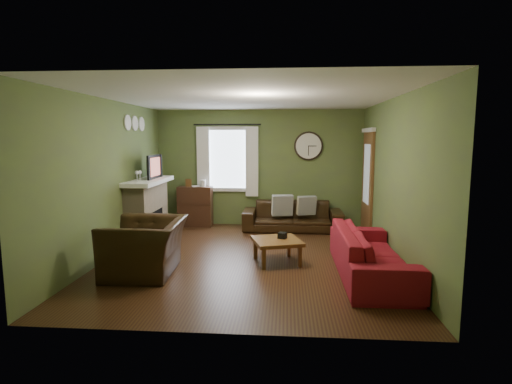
# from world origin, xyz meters

# --- Properties ---
(floor) EXTENTS (4.60, 5.20, 0.00)m
(floor) POSITION_xyz_m (0.00, 0.00, 0.00)
(floor) COLOR #392111
(floor) RESTS_ON ground
(ceiling) EXTENTS (4.60, 5.20, 0.00)m
(ceiling) POSITION_xyz_m (0.00, 0.00, 2.60)
(ceiling) COLOR white
(ceiling) RESTS_ON ground
(wall_left) EXTENTS (0.00, 5.20, 2.60)m
(wall_left) POSITION_xyz_m (-2.30, 0.00, 1.30)
(wall_left) COLOR #576A37
(wall_left) RESTS_ON ground
(wall_right) EXTENTS (0.00, 5.20, 2.60)m
(wall_right) POSITION_xyz_m (2.30, 0.00, 1.30)
(wall_right) COLOR #576A37
(wall_right) RESTS_ON ground
(wall_back) EXTENTS (4.60, 0.00, 2.60)m
(wall_back) POSITION_xyz_m (0.00, 2.60, 1.30)
(wall_back) COLOR #576A37
(wall_back) RESTS_ON ground
(wall_front) EXTENTS (4.60, 0.00, 2.60)m
(wall_front) POSITION_xyz_m (0.00, -2.60, 1.30)
(wall_front) COLOR #576A37
(wall_front) RESTS_ON ground
(fireplace) EXTENTS (0.40, 1.40, 1.10)m
(fireplace) POSITION_xyz_m (-2.10, 1.15, 0.55)
(fireplace) COLOR tan
(fireplace) RESTS_ON floor
(firebox) EXTENTS (0.04, 0.60, 0.55)m
(firebox) POSITION_xyz_m (-1.91, 1.15, 0.30)
(firebox) COLOR black
(firebox) RESTS_ON fireplace
(mantel) EXTENTS (0.58, 1.60, 0.08)m
(mantel) POSITION_xyz_m (-2.07, 1.15, 1.14)
(mantel) COLOR white
(mantel) RESTS_ON fireplace
(tv) EXTENTS (0.08, 0.60, 0.35)m
(tv) POSITION_xyz_m (-2.05, 1.30, 1.35)
(tv) COLOR black
(tv) RESTS_ON mantel
(tv_screen) EXTENTS (0.02, 0.62, 0.36)m
(tv_screen) POSITION_xyz_m (-1.97, 1.30, 1.41)
(tv_screen) COLOR #994C3F
(tv_screen) RESTS_ON mantel
(medallion_left) EXTENTS (0.28, 0.28, 0.03)m
(medallion_left) POSITION_xyz_m (-2.28, 0.80, 2.25)
(medallion_left) COLOR white
(medallion_left) RESTS_ON wall_left
(medallion_mid) EXTENTS (0.28, 0.28, 0.03)m
(medallion_mid) POSITION_xyz_m (-2.28, 1.15, 2.25)
(medallion_mid) COLOR white
(medallion_mid) RESTS_ON wall_left
(medallion_right) EXTENTS (0.28, 0.28, 0.03)m
(medallion_right) POSITION_xyz_m (-2.28, 1.50, 2.25)
(medallion_right) COLOR white
(medallion_right) RESTS_ON wall_left
(window_pane) EXTENTS (1.00, 0.02, 1.30)m
(window_pane) POSITION_xyz_m (-0.70, 2.58, 1.50)
(window_pane) COLOR silver
(window_pane) RESTS_ON wall_back
(curtain_rod) EXTENTS (0.03, 0.03, 1.50)m
(curtain_rod) POSITION_xyz_m (-0.70, 2.48, 2.27)
(curtain_rod) COLOR black
(curtain_rod) RESTS_ON wall_back
(curtain_left) EXTENTS (0.28, 0.04, 1.55)m
(curtain_left) POSITION_xyz_m (-1.25, 2.48, 1.45)
(curtain_left) COLOR white
(curtain_left) RESTS_ON wall_back
(curtain_right) EXTENTS (0.28, 0.04, 1.55)m
(curtain_right) POSITION_xyz_m (-0.15, 2.48, 1.45)
(curtain_right) COLOR white
(curtain_right) RESTS_ON wall_back
(wall_clock) EXTENTS (0.64, 0.06, 0.64)m
(wall_clock) POSITION_xyz_m (1.10, 2.55, 1.80)
(wall_clock) COLOR white
(wall_clock) RESTS_ON wall_back
(door) EXTENTS (0.05, 0.90, 2.10)m
(door) POSITION_xyz_m (2.27, 1.85, 1.05)
(door) COLOR brown
(door) RESTS_ON floor
(bookshelf) EXTENTS (0.76, 0.32, 0.90)m
(bookshelf) POSITION_xyz_m (-1.42, 2.33, 0.45)
(bookshelf) COLOR #3A2115
(bookshelf) RESTS_ON floor
(book) EXTENTS (0.24, 0.27, 0.02)m
(book) POSITION_xyz_m (-1.47, 2.26, 0.96)
(book) COLOR brown
(book) RESTS_ON bookshelf
(sofa_brown) EXTENTS (2.11, 0.82, 0.62)m
(sofa_brown) POSITION_xyz_m (0.76, 2.11, 0.31)
(sofa_brown) COLOR black
(sofa_brown) RESTS_ON floor
(pillow_left) EXTENTS (0.42, 0.23, 0.40)m
(pillow_left) POSITION_xyz_m (1.05, 2.06, 0.55)
(pillow_left) COLOR gray
(pillow_left) RESTS_ON sofa_brown
(pillow_right) EXTENTS (0.46, 0.22, 0.44)m
(pillow_right) POSITION_xyz_m (0.54, 2.04, 0.55)
(pillow_right) COLOR gray
(pillow_right) RESTS_ON sofa_brown
(sofa_red) EXTENTS (0.90, 2.30, 0.67)m
(sofa_red) POSITION_xyz_m (1.83, -0.73, 0.34)
(sofa_red) COLOR maroon
(sofa_red) RESTS_ON floor
(armchair) EXTENTS (1.12, 1.26, 0.78)m
(armchair) POSITION_xyz_m (-1.43, -0.84, 0.39)
(armchair) COLOR black
(armchair) RESTS_ON floor
(coffee_table) EXTENTS (0.89, 0.89, 0.38)m
(coffee_table) POSITION_xyz_m (0.48, -0.21, 0.19)
(coffee_table) COLOR brown
(coffee_table) RESTS_ON floor
(tissue_box) EXTENTS (0.16, 0.16, 0.09)m
(tissue_box) POSITION_xyz_m (0.56, -0.14, 0.40)
(tissue_box) COLOR black
(tissue_box) RESTS_ON coffee_table
(wine_glass_a) EXTENTS (0.07, 0.07, 0.21)m
(wine_glass_a) POSITION_xyz_m (-2.05, 0.56, 1.28)
(wine_glass_a) COLOR white
(wine_glass_a) RESTS_ON mantel
(wine_glass_b) EXTENTS (0.07, 0.07, 0.20)m
(wine_glass_b) POSITION_xyz_m (-2.05, 0.70, 1.28)
(wine_glass_b) COLOR white
(wine_glass_b) RESTS_ON mantel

